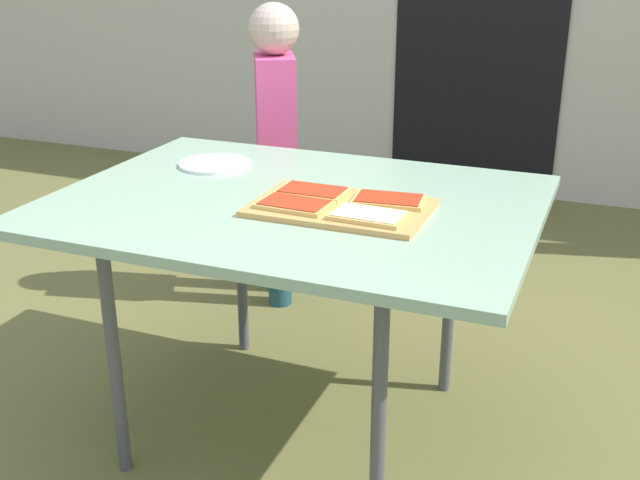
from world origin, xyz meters
The scene contains 10 objects.
ground_plane centered at (0.00, 0.00, 0.00)m, with size 16.00×16.00×0.00m, color brown.
house_door centered at (0.00, 2.45, 1.00)m, with size 0.90×0.02×2.00m, color black.
dining_table centered at (0.00, 0.00, 0.66)m, with size 1.26×0.95×0.70m.
cutting_board centered at (0.14, -0.04, 0.71)m, with size 0.44×0.29×0.01m, color tan.
pizza_slice_near_left centered at (0.04, -0.10, 0.73)m, with size 0.18×0.12×0.01m.
pizza_slice_near_right centered at (0.24, -0.11, 0.73)m, with size 0.18×0.12×0.01m.
pizza_slice_far_left centered at (0.04, 0.02, 0.73)m, with size 0.18×0.11×0.01m.
pizza_slice_far_right centered at (0.25, 0.02, 0.73)m, with size 0.19×0.13×0.01m.
plate_white_left centered at (-0.35, 0.20, 0.71)m, with size 0.22×0.22×0.01m, color white.
child_left centered at (-0.42, 0.79, 0.66)m, with size 0.24×0.28×1.13m.
Camera 1 is at (0.78, -1.79, 1.35)m, focal length 43.85 mm.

